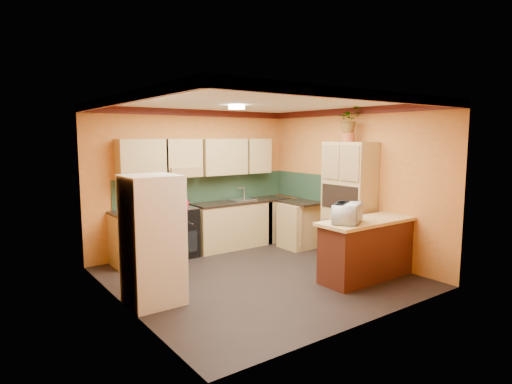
% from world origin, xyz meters
% --- Properties ---
extents(room_shell, '(4.24, 4.24, 2.72)m').
position_xyz_m(room_shell, '(0.02, 0.28, 2.09)').
color(room_shell, black).
rests_on(room_shell, ground).
extents(base_cabinets_back, '(3.65, 0.60, 0.88)m').
position_xyz_m(base_cabinets_back, '(0.13, 1.80, 0.44)').
color(base_cabinets_back, tan).
rests_on(base_cabinets_back, ground).
extents(countertop_back, '(3.65, 0.62, 0.04)m').
position_xyz_m(countertop_back, '(0.13, 1.80, 0.90)').
color(countertop_back, black).
rests_on(countertop_back, base_cabinets_back).
extents(stove, '(0.58, 0.58, 0.91)m').
position_xyz_m(stove, '(-0.50, 1.80, 0.46)').
color(stove, black).
rests_on(stove, ground).
extents(kettle, '(0.21, 0.21, 0.18)m').
position_xyz_m(kettle, '(-0.40, 1.75, 1.00)').
color(kettle, red).
rests_on(kettle, stove).
extents(sink, '(0.48, 0.40, 0.03)m').
position_xyz_m(sink, '(0.90, 1.80, 0.94)').
color(sink, silver).
rests_on(sink, countertop_back).
extents(base_cabinets_right, '(0.60, 0.80, 0.88)m').
position_xyz_m(base_cabinets_right, '(1.80, 1.01, 0.44)').
color(base_cabinets_right, tan).
rests_on(base_cabinets_right, ground).
extents(countertop_right, '(0.62, 0.80, 0.04)m').
position_xyz_m(countertop_right, '(1.80, 1.01, 0.90)').
color(countertop_right, black).
rests_on(countertop_right, base_cabinets_right).
extents(fridge, '(0.68, 0.66, 1.70)m').
position_xyz_m(fridge, '(-1.75, -0.04, 0.85)').
color(fridge, white).
rests_on(fridge, ground).
extents(pantry, '(0.48, 0.90, 2.10)m').
position_xyz_m(pantry, '(1.85, -0.17, 1.05)').
color(pantry, tan).
rests_on(pantry, ground).
extents(fern_pot, '(0.22, 0.22, 0.16)m').
position_xyz_m(fern_pot, '(1.85, -0.12, 2.18)').
color(fern_pot, '#9F4726').
rests_on(fern_pot, pantry).
extents(fern, '(0.42, 0.36, 0.45)m').
position_xyz_m(fern, '(1.85, -0.12, 2.49)').
color(fern, tan).
rests_on(fern, fern_pot).
extents(breakfast_bar, '(1.80, 0.55, 0.88)m').
position_xyz_m(breakfast_bar, '(1.41, -1.04, 0.44)').
color(breakfast_bar, '#4D2112').
rests_on(breakfast_bar, ground).
extents(bar_top, '(1.90, 0.65, 0.05)m').
position_xyz_m(bar_top, '(1.41, -1.04, 0.91)').
color(bar_top, tan).
rests_on(bar_top, breakfast_bar).
extents(microwave, '(0.63, 0.58, 0.29)m').
position_xyz_m(microwave, '(0.85, -1.04, 1.08)').
color(microwave, white).
rests_on(microwave, bar_top).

